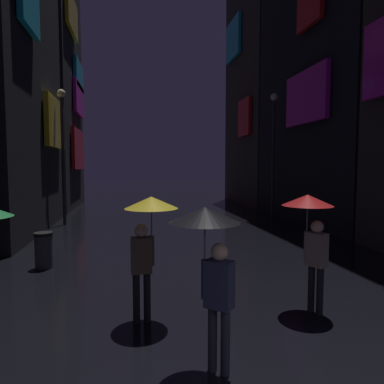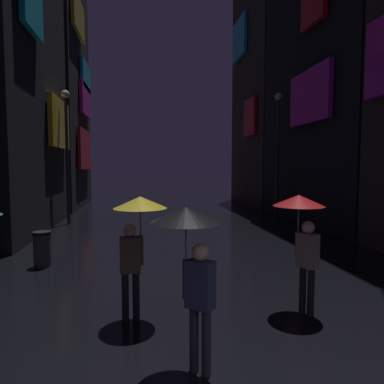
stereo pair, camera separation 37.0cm
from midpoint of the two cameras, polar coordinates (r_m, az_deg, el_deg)
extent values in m
cube|color=yellow|center=(16.83, -22.49, 10.53)|extent=(0.20, 3.24, 2.19)
cube|color=black|center=(24.49, -24.25, 15.22)|extent=(4.00, 7.60, 14.88)
cube|color=red|center=(23.67, -18.86, 6.72)|extent=(0.20, 4.25, 2.55)
cube|color=#F226D8|center=(24.90, -18.75, 14.35)|extent=(0.20, 3.65, 2.06)
cube|color=#19D8F2|center=(25.44, -18.77, 17.85)|extent=(0.20, 3.30, 1.82)
cube|color=yellow|center=(24.09, -19.87, 26.06)|extent=(0.20, 3.55, 2.15)
cube|color=black|center=(18.85, 22.44, 24.24)|extent=(4.00, 8.82, 18.33)
cube|color=#F226D8|center=(15.80, 17.82, 14.84)|extent=(0.20, 3.29, 2.23)
cube|color=#33302D|center=(25.59, 12.01, 16.98)|extent=(4.00, 7.11, 16.61)
cube|color=red|center=(23.06, 8.27, 12.19)|extent=(0.20, 2.09, 2.39)
cube|color=#19D8F2|center=(26.93, 6.46, 23.96)|extent=(0.20, 2.98, 2.69)
cylinder|color=black|center=(6.09, -11.06, -16.94)|extent=(0.12, 0.12, 0.85)
cylinder|color=black|center=(6.10, -9.29, -16.89)|extent=(0.12, 0.12, 0.85)
cube|color=brown|center=(5.87, -10.27, -10.30)|extent=(0.35, 0.24, 0.60)
sphere|color=beige|center=(5.78, -10.32, -6.37)|extent=(0.22, 0.22, 0.22)
cylinder|color=brown|center=(5.92, -8.54, -9.66)|extent=(0.09, 0.09, 0.50)
cylinder|color=slate|center=(5.85, -8.57, -6.47)|extent=(0.02, 0.02, 0.77)
cone|color=yellow|center=(5.78, -8.62, -1.75)|extent=(0.90, 0.90, 0.20)
cylinder|color=#2D2D38|center=(4.68, 3.11, -23.70)|extent=(0.12, 0.12, 0.85)
cylinder|color=#2D2D38|center=(4.76, 1.02, -23.21)|extent=(0.12, 0.12, 0.85)
cube|color=#333859|center=(4.43, 2.08, -15.12)|extent=(0.40, 0.39, 0.60)
sphere|color=beige|center=(4.31, 2.09, -9.97)|extent=(0.22, 0.22, 0.22)
cylinder|color=#333859|center=(4.46, -0.34, -14.31)|extent=(0.09, 0.09, 0.50)
cylinder|color=slate|center=(4.36, -0.34, -10.14)|extent=(0.02, 0.02, 0.77)
cone|color=black|center=(4.27, -0.34, -3.81)|extent=(0.90, 0.90, 0.20)
cylinder|color=black|center=(6.63, 19.00, -15.32)|extent=(0.12, 0.12, 0.85)
cylinder|color=black|center=(6.73, 17.73, -14.99)|extent=(0.12, 0.12, 0.85)
cube|color=gray|center=(6.48, 18.51, -9.09)|extent=(0.34, 0.40, 0.60)
sphere|color=beige|center=(6.39, 18.59, -5.51)|extent=(0.22, 0.22, 0.22)
cylinder|color=gray|center=(6.53, 16.98, -8.48)|extent=(0.09, 0.09, 0.50)
cylinder|color=slate|center=(6.47, 17.04, -5.59)|extent=(0.02, 0.02, 0.77)
cone|color=red|center=(6.41, 17.14, -1.31)|extent=(0.90, 0.90, 0.20)
cylinder|color=#2D2D33|center=(17.62, 12.77, 5.18)|extent=(0.14, 0.14, 5.88)
sphere|color=#F9EFCC|center=(17.95, 12.94, 15.18)|extent=(0.36, 0.36, 0.36)
cylinder|color=#2D2D33|center=(16.41, -21.29, 4.69)|extent=(0.14, 0.14, 5.66)
sphere|color=#F9EFCC|center=(16.73, -21.58, 15.05)|extent=(0.36, 0.36, 0.36)
cylinder|color=#3F3F47|center=(9.81, -24.48, -9.06)|extent=(0.44, 0.44, 0.85)
cylinder|color=black|center=(9.72, -24.56, -6.39)|extent=(0.46, 0.46, 0.08)
camera|label=1|loc=(0.19, -90.91, -0.07)|focal=32.00mm
camera|label=2|loc=(0.19, 89.09, 0.07)|focal=32.00mm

